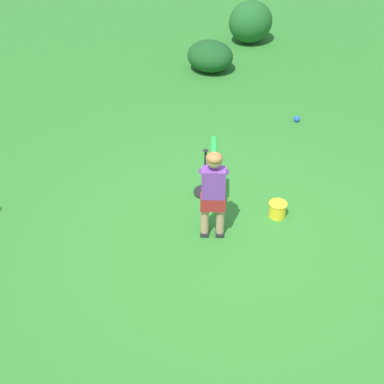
{
  "coord_description": "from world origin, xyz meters",
  "views": [
    {
      "loc": [
        -3.66,
        -2.66,
        3.86
      ],
      "look_at": [
        -0.12,
        0.48,
        0.45
      ],
      "focal_mm": 49.44,
      "sensor_mm": 36.0,
      "label": 1
    }
  ],
  "objects_px": {
    "play_ball_far_right": "(297,119)",
    "toy_bucket": "(278,209)",
    "batting_tee": "(205,186)",
    "child_batter": "(213,186)"
  },
  "relations": [
    {
      "from": "play_ball_far_right",
      "to": "toy_bucket",
      "type": "distance_m",
      "value": 2.41
    },
    {
      "from": "batting_tee",
      "to": "toy_bucket",
      "type": "xyz_separation_m",
      "value": [
        0.21,
        -0.93,
        -0.01
      ]
    },
    {
      "from": "play_ball_far_right",
      "to": "toy_bucket",
      "type": "height_order",
      "value": "toy_bucket"
    },
    {
      "from": "batting_tee",
      "to": "toy_bucket",
      "type": "relative_size",
      "value": 2.87
    },
    {
      "from": "child_batter",
      "to": "batting_tee",
      "type": "height_order",
      "value": "child_batter"
    },
    {
      "from": "play_ball_far_right",
      "to": "toy_bucket",
      "type": "xyz_separation_m",
      "value": [
        -2.15,
        -1.09,
        0.05
      ]
    },
    {
      "from": "child_batter",
      "to": "toy_bucket",
      "type": "bearing_deg",
      "value": -26.52
    },
    {
      "from": "child_batter",
      "to": "play_ball_far_right",
      "type": "height_order",
      "value": "child_batter"
    },
    {
      "from": "play_ball_far_right",
      "to": "batting_tee",
      "type": "relative_size",
      "value": 0.15
    },
    {
      "from": "play_ball_far_right",
      "to": "child_batter",
      "type": "bearing_deg",
      "value": -166.05
    }
  ]
}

